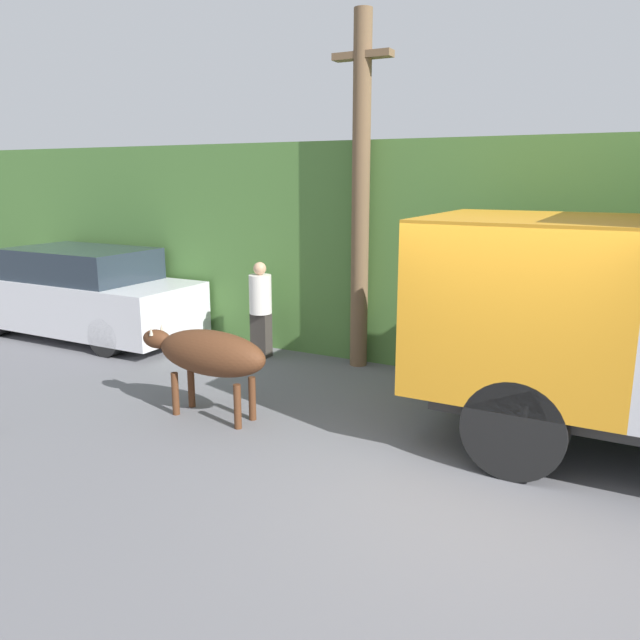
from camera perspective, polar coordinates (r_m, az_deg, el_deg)
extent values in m
plane|color=slate|center=(6.45, 14.39, -14.63)|extent=(60.00, 60.00, 0.00)
cube|color=#4C7A38|center=(11.75, 22.03, 6.19)|extent=(32.00, 5.35, 3.49)
cube|color=orange|center=(7.23, 18.61, 1.67)|extent=(2.21, 2.31, 1.84)
cube|color=#232D38|center=(7.44, 10.21, 5.03)|extent=(0.04, 1.96, 0.64)
cylinder|color=black|center=(6.66, 17.53, -9.06)|extent=(1.03, 0.51, 1.03)
ellipsoid|color=#512D19|center=(7.76, -9.88, -3.00)|extent=(1.54, 0.56, 0.56)
ellipsoid|color=#512D19|center=(8.30, -14.68, -1.69)|extent=(0.42, 0.24, 0.24)
cone|color=#B7AD93|center=(8.20, -15.19, -1.01)|extent=(0.06, 0.06, 0.11)
cone|color=#B7AD93|center=(8.34, -14.29, -0.73)|extent=(0.06, 0.06, 0.11)
cylinder|color=#512D19|center=(8.11, -13.09, -6.58)|extent=(0.09, 0.09, 0.55)
cylinder|color=#512D19|center=(8.33, -11.69, -5.98)|extent=(0.09, 0.09, 0.55)
cylinder|color=#512D19|center=(7.55, -7.55, -7.85)|extent=(0.09, 0.09, 0.55)
cylinder|color=#512D19|center=(7.79, -6.22, -7.15)|extent=(0.09, 0.09, 0.55)
cube|color=silver|center=(12.51, -21.12, 1.50)|extent=(4.75, 1.75, 0.91)
cube|color=#232D38|center=(12.31, -21.03, 4.82)|extent=(2.61, 1.61, 0.57)
cylinder|color=black|center=(11.02, -18.82, -1.44)|extent=(0.66, 0.28, 0.66)
cube|color=#38332D|center=(10.44, -5.40, -1.36)|extent=(0.32, 0.22, 0.74)
cylinder|color=silver|center=(10.29, -5.48, 2.36)|extent=(0.39, 0.39, 0.64)
sphere|color=tan|center=(10.22, -5.53, 4.71)|extent=(0.21, 0.21, 0.21)
cylinder|color=brown|center=(9.60, 3.74, 11.13)|extent=(0.27, 0.27, 5.27)
cube|color=brown|center=(9.75, 3.92, 22.99)|extent=(0.90, 0.22, 0.10)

